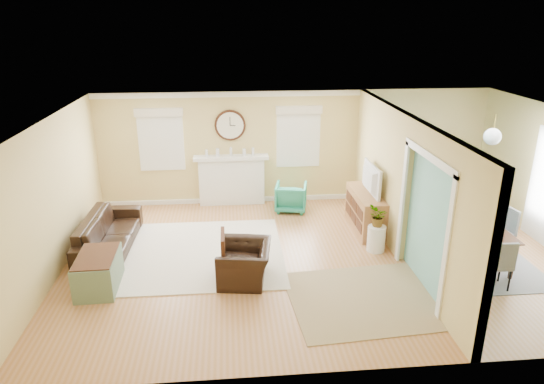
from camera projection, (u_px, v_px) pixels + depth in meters
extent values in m
plane|color=#A46A36|center=(317.00, 258.00, 8.86)|extent=(9.00, 9.00, 0.00)
cube|color=tan|center=(296.00, 147.00, 11.22)|extent=(9.00, 0.02, 2.60)
cube|color=tan|center=(367.00, 279.00, 5.61)|extent=(9.00, 0.02, 2.60)
cube|color=tan|center=(52.00, 200.00, 8.03)|extent=(0.02, 6.00, 2.60)
cube|color=white|center=(322.00, 117.00, 7.97)|extent=(9.00, 6.00, 0.02)
cube|color=tan|center=(379.00, 165.00, 9.85)|extent=(0.12, 3.20, 2.60)
cube|color=tan|center=(470.00, 254.00, 6.21)|extent=(0.12, 1.00, 2.60)
cube|color=tan|center=(436.00, 143.00, 7.14)|extent=(0.12, 1.80, 0.40)
cube|color=white|center=(402.00, 203.00, 8.42)|extent=(0.04, 0.12, 2.20)
cube|color=white|center=(447.00, 250.00, 6.74)|extent=(0.04, 0.12, 2.20)
cube|color=white|center=(430.00, 156.00, 7.20)|extent=(0.04, 1.92, 0.12)
cube|color=#7CC5C8|center=(407.00, 188.00, 8.55)|extent=(0.02, 6.00, 2.60)
cube|color=white|center=(232.00, 181.00, 11.24)|extent=(1.50, 0.24, 1.10)
cube|color=white|center=(231.00, 158.00, 11.01)|extent=(1.70, 0.30, 0.08)
cube|color=black|center=(232.00, 182.00, 11.35)|extent=(0.85, 0.02, 0.75)
cube|color=gold|center=(232.00, 187.00, 11.27)|extent=(0.85, 0.02, 0.62)
cylinder|color=#3F2316|center=(230.00, 125.00, 10.87)|extent=(0.70, 0.06, 0.70)
cylinder|color=silver|center=(230.00, 126.00, 10.84)|extent=(0.60, 0.01, 0.60)
cube|color=black|center=(230.00, 121.00, 10.80)|extent=(0.02, 0.01, 0.20)
cube|color=black|center=(233.00, 126.00, 10.84)|extent=(0.12, 0.01, 0.02)
cube|color=white|center=(161.00, 140.00, 10.85)|extent=(0.90, 0.03, 1.30)
cube|color=white|center=(161.00, 140.00, 10.82)|extent=(1.00, 0.04, 1.40)
cube|color=beige|center=(159.00, 112.00, 10.57)|extent=(1.05, 0.10, 0.18)
cube|color=white|center=(298.00, 137.00, 11.12)|extent=(0.90, 0.03, 1.30)
cube|color=white|center=(298.00, 137.00, 11.09)|extent=(1.00, 0.04, 1.40)
cube|color=beige|center=(299.00, 110.00, 10.84)|extent=(1.05, 0.10, 0.18)
cylinder|color=gold|center=(495.00, 122.00, 8.28)|extent=(0.02, 0.02, 0.30)
sphere|color=white|center=(492.00, 137.00, 8.36)|extent=(0.30, 0.30, 0.30)
cube|color=beige|center=(194.00, 253.00, 9.02)|extent=(3.30, 2.87, 0.02)
cube|color=#977B5A|center=(368.00, 298.00, 7.57)|extent=(2.56, 2.15, 0.01)
cube|color=gray|center=(462.00, 256.00, 8.93)|extent=(2.18, 2.73, 0.01)
imported|color=black|center=(109.00, 232.00, 9.15)|extent=(0.91, 2.19, 0.63)
imported|color=black|center=(245.00, 263.00, 8.02)|extent=(0.97, 1.07, 0.63)
imported|color=#208060|center=(291.00, 197.00, 10.92)|extent=(0.80, 0.82, 0.63)
cube|color=slate|center=(98.00, 272.00, 7.81)|extent=(0.64, 1.02, 0.56)
cube|color=#3F2316|center=(96.00, 256.00, 7.71)|extent=(0.61, 0.97, 0.02)
cube|color=#9B6A44|center=(366.00, 211.00, 9.92)|extent=(0.49, 1.47, 0.80)
cube|color=#3F2316|center=(360.00, 213.00, 9.43)|extent=(0.01, 0.39, 0.22)
cube|color=#3F2316|center=(359.00, 226.00, 9.53)|extent=(0.01, 0.39, 0.22)
cube|color=#3F2316|center=(354.00, 205.00, 9.85)|extent=(0.01, 0.39, 0.22)
cube|color=#3F2316|center=(353.00, 217.00, 9.94)|extent=(0.01, 0.39, 0.22)
cube|color=#3F2316|center=(349.00, 197.00, 10.26)|extent=(0.01, 0.39, 0.22)
cube|color=#3F2316|center=(348.00, 209.00, 10.35)|extent=(0.01, 0.39, 0.22)
imported|color=black|center=(367.00, 179.00, 9.68)|extent=(0.14, 1.04, 0.60)
cylinder|color=white|center=(376.00, 239.00, 9.05)|extent=(0.34, 0.34, 0.49)
imported|color=#337F33|center=(378.00, 216.00, 8.90)|extent=(0.45, 0.47, 0.41)
imported|color=#3F2316|center=(464.00, 239.00, 8.81)|extent=(1.11, 1.97, 0.69)
cube|color=gray|center=(446.00, 212.00, 9.76)|extent=(0.46, 0.46, 0.05)
cube|color=gray|center=(447.00, 201.00, 9.68)|extent=(0.42, 0.09, 0.49)
cylinder|color=black|center=(450.00, 219.00, 10.00)|extent=(0.03, 0.03, 0.41)
cylinder|color=black|center=(455.00, 226.00, 9.68)|extent=(0.03, 0.03, 0.41)
cylinder|color=black|center=(433.00, 219.00, 10.00)|extent=(0.03, 0.03, 0.41)
cylinder|color=black|center=(438.00, 226.00, 9.69)|extent=(0.03, 0.03, 0.41)
cube|color=gray|center=(497.00, 265.00, 7.77)|extent=(0.39, 0.39, 0.05)
cube|color=gray|center=(500.00, 252.00, 7.70)|extent=(0.38, 0.06, 0.46)
cylinder|color=black|center=(490.00, 282.00, 7.69)|extent=(0.03, 0.03, 0.38)
cylinder|color=black|center=(481.00, 272.00, 7.98)|extent=(0.03, 0.03, 0.38)
cylinder|color=black|center=(509.00, 281.00, 7.71)|extent=(0.03, 0.03, 0.38)
cylinder|color=black|center=(500.00, 271.00, 8.00)|extent=(0.03, 0.03, 0.38)
cube|color=white|center=(433.00, 233.00, 8.77)|extent=(0.48, 0.48, 0.05)
cube|color=white|center=(435.00, 219.00, 8.68)|extent=(0.09, 0.44, 0.53)
cylinder|color=black|center=(418.00, 242.00, 8.99)|extent=(0.03, 0.03, 0.44)
cylinder|color=black|center=(436.00, 240.00, 9.05)|extent=(0.03, 0.03, 0.44)
cylinder|color=black|center=(428.00, 250.00, 8.66)|extent=(0.03, 0.03, 0.44)
cylinder|color=black|center=(446.00, 249.00, 8.72)|extent=(0.03, 0.03, 0.44)
cube|color=gray|center=(501.00, 232.00, 8.90)|extent=(0.45, 0.45, 0.05)
cube|color=gray|center=(503.00, 221.00, 8.83)|extent=(0.11, 0.39, 0.46)
cylinder|color=black|center=(512.00, 246.00, 8.87)|extent=(0.03, 0.03, 0.39)
cylinder|color=black|center=(497.00, 248.00, 8.80)|extent=(0.03, 0.03, 0.39)
cylinder|color=black|center=(500.00, 239.00, 9.16)|extent=(0.03, 0.03, 0.39)
cylinder|color=black|center=(486.00, 241.00, 9.09)|extent=(0.03, 0.03, 0.39)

